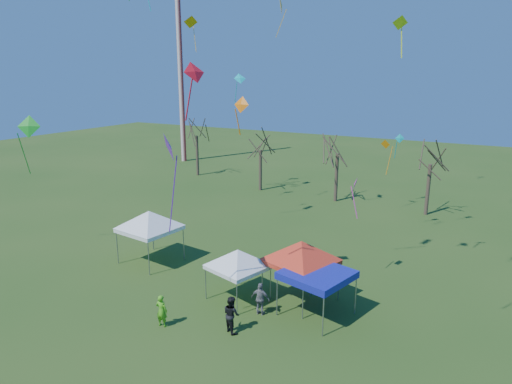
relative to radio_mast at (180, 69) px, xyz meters
The scene contains 24 objects.
ground 45.78m from the radio_mast, 50.53° to the right, with size 140.00×140.00×0.00m, color #284A18.
radio_mast is the anchor object (origin of this frame).
tree_0 11.45m from the radio_mast, 42.77° to the right, with size 3.83×3.83×8.44m.
tree_1 20.72m from the radio_mast, 28.48° to the right, with size 3.42×3.42×7.54m.
tree_2 28.08m from the radio_mast, 20.57° to the right, with size 3.71×3.71×8.18m.
tree_3 36.04m from the radio_mast, 16.31° to the right, with size 3.59×3.59×7.91m.
tent_white_west 36.71m from the radio_mast, 55.99° to the right, with size 4.52×4.52×4.01m.
tent_white_mid 42.68m from the radio_mast, 48.50° to the right, with size 3.64×3.64×3.34m.
tent_red 43.47m from the radio_mast, 44.04° to the right, with size 4.23×4.23×3.92m.
tent_blue 45.41m from the radio_mast, 43.86° to the right, with size 3.71×3.71×2.40m.
person_dark 46.16m from the radio_mast, 49.67° to the right, with size 0.89×0.69×1.82m, color black.
person_grey 44.97m from the radio_mast, 47.43° to the right, with size 1.02×0.42×1.73m, color slate.
person_green 45.18m from the radio_mast, 53.96° to the right, with size 0.60×0.40×1.65m, color #4DB01C.
kite_1 40.83m from the radio_mast, 47.96° to the right, with size 0.90×0.47×2.03m.
kite_19 36.79m from the radio_mast, 26.66° to the right, with size 0.70×0.54×1.86m.
kite_22 32.69m from the radio_mast, 19.00° to the right, with size 1.03×0.93×3.04m.
kite_5 44.25m from the radio_mast, 52.91° to the right, with size 1.36×1.28×4.45m.
kite_13 20.55m from the radio_mast, 36.50° to the right, with size 1.36×1.39×2.93m.
kite_27 45.12m from the radio_mast, 51.47° to the right, with size 0.87×1.11×2.38m.
kite_17 41.96m from the radio_mast, 38.97° to the right, with size 0.49×0.84×2.50m.
kite_2 19.76m from the radio_mast, 48.87° to the right, with size 1.52×1.60×3.25m.
kite_11 29.74m from the radio_mast, 37.10° to the right, with size 0.99×1.34×3.02m.
kite_18 42.50m from the radio_mast, 36.92° to the right, with size 0.96×0.86×2.12m.
kite_14 33.85m from the radio_mast, 69.49° to the right, with size 1.61×1.38×4.04m.
Camera 1 is at (11.34, -16.62, 12.08)m, focal length 32.00 mm.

